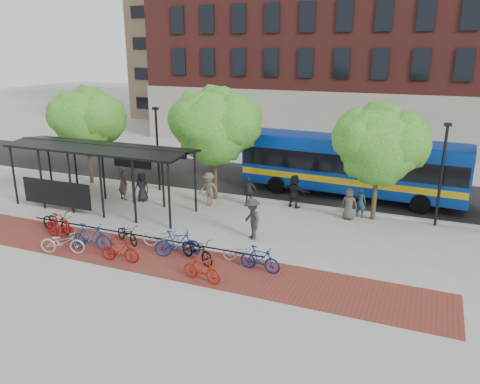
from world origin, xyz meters
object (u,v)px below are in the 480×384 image
at_px(bike_4, 127,234).
at_px(pedestrian_4, 248,191).
at_px(lamp_post_left, 157,147).
at_px(bike_3, 90,237).
at_px(bus_shelter, 98,154).
at_px(pedestrian_6, 349,204).
at_px(bike_1, 61,227).
at_px(bike_6, 165,236).
at_px(bike_2, 63,242).
at_px(pedestrian_0, 142,186).
at_px(bike_8, 197,250).
at_px(pedestrian_7, 361,202).
at_px(pedestrian_9, 252,219).
at_px(bike_11, 260,259).
at_px(tree_b, 216,123).
at_px(pedestrian_1, 123,183).
at_px(pedestrian_3, 209,189).
at_px(bike_9, 202,269).
at_px(tree_a, 87,118).
at_px(pedestrian_5, 294,191).
at_px(bus, 351,163).
at_px(bike_7, 177,244).
at_px(tree_c, 381,142).
at_px(lamp_post_right, 442,172).
at_px(bike_5, 120,250).
at_px(bike_0, 57,222).
at_px(bike_10, 243,252).

xyz_separation_m(bike_4, pedestrian_4, (3.15, 6.99, 0.41)).
distance_m(lamp_post_left, bike_3, 9.45).
relative_size(bus_shelter, pedestrian_6, 6.42).
xyz_separation_m(bike_1, bike_6, (4.87, 1.02, -0.06)).
relative_size(bike_2, pedestrian_0, 1.13).
height_order(bike_8, pedestrian_7, pedestrian_7).
bearing_deg(pedestrian_9, pedestrian_7, 95.92).
bearing_deg(pedestrian_0, bike_6, -54.21).
relative_size(bus_shelter, pedestrian_7, 6.53).
bearing_deg(pedestrian_4, bike_11, -74.58).
height_order(tree_b, bike_6, tree_b).
xyz_separation_m(bike_3, pedestrian_1, (-2.99, 6.50, 0.38)).
relative_size(pedestrian_3, pedestrian_7, 1.18).
distance_m(lamp_post_left, pedestrian_6, 12.01).
bearing_deg(pedestrian_4, bike_6, -109.59).
height_order(pedestrian_6, pedestrian_9, pedestrian_9).
bearing_deg(bike_2, bike_9, -108.06).
bearing_deg(bike_8, tree_a, 80.75).
bearing_deg(pedestrian_5, pedestrian_9, 102.71).
bearing_deg(bike_9, pedestrian_7, -17.15).
bearing_deg(bus, pedestrian_7, -67.92).
relative_size(bike_7, pedestrian_6, 1.19).
relative_size(bus_shelter, bus, 0.81).
distance_m(bike_7, bike_11, 3.69).
distance_m(pedestrian_4, pedestrian_6, 5.59).
relative_size(bike_4, pedestrian_1, 0.85).
xyz_separation_m(tree_c, bike_7, (-7.15, -7.88, -3.46)).
bearing_deg(lamp_post_right, pedestrian_1, -171.71).
bearing_deg(tree_a, bike_4, -43.00).
height_order(bike_3, pedestrian_1, pedestrian_1).
distance_m(bus_shelter, bike_5, 7.86).
bearing_deg(bike_0, bike_11, -79.92).
distance_m(bike_5, bike_10, 5.08).
bearing_deg(lamp_post_right, lamp_post_left, 180.00).
bearing_deg(bike_8, bus_shelter, 87.46).
bearing_deg(pedestrian_6, bike_9, 68.98).
xyz_separation_m(bus, pedestrian_7, (1.15, -3.48, -1.19)).
distance_m(bike_5, bike_11, 5.81).
bearing_deg(bike_6, bus, -34.86).
distance_m(bike_2, bike_9, 6.68).
relative_size(lamp_post_right, bike_8, 2.53).
relative_size(bike_2, bike_4, 1.17).
xyz_separation_m(bus, pedestrian_0, (-10.90, -5.52, -1.14)).
xyz_separation_m(bike_11, pedestrian_5, (-0.94, 8.08, 0.41)).
bearing_deg(pedestrian_0, tree_b, 22.00).
distance_m(bike_7, pedestrian_7, 10.17).
bearing_deg(pedestrian_3, pedestrian_6, 9.00).
xyz_separation_m(tree_c, bike_10, (-4.40, -7.29, -3.61)).
xyz_separation_m(tree_c, lamp_post_right, (2.91, 0.25, -1.31)).
distance_m(bike_6, pedestrian_1, 7.84).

